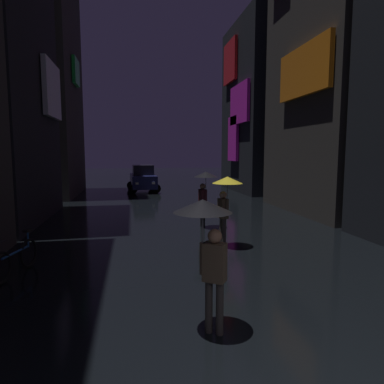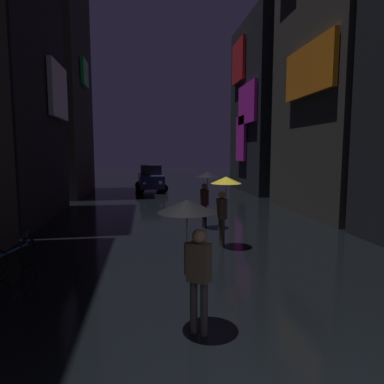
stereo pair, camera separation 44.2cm
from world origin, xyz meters
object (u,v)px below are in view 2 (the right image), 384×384
Objects in this scene: pedestrian_midstreet_centre_yellow at (225,192)px; pedestrian_foreground_right_black at (191,229)px; bicycle_parked_at_storefront at (14,256)px; car_distant at (151,179)px; pedestrian_far_right_black at (206,184)px.

pedestrian_midstreet_centre_yellow is 1.00× the size of pedestrian_foreground_right_black.
bicycle_parked_at_storefront is (-5.40, -1.48, -1.28)m from pedestrian_midstreet_centre_yellow.
pedestrian_midstreet_centre_yellow is 15.45m from car_distant.
pedestrian_foreground_right_black reaches higher than car_distant.
pedestrian_far_right_black and pedestrian_foreground_right_black have the same top height.
bicycle_parked_at_storefront is 0.42× the size of car_distant.
bicycle_parked_at_storefront is at bearing -142.20° from pedestrian_far_right_black.
pedestrian_midstreet_centre_yellow is at bearing -88.49° from pedestrian_far_right_black.
pedestrian_midstreet_centre_yellow is 2.66m from pedestrian_far_right_black.
pedestrian_far_right_black is at bearing 91.51° from pedestrian_midstreet_centre_yellow.
pedestrian_foreground_right_black is 1.19× the size of bicycle_parked_at_storefront.
car_distant is at bearing 90.94° from pedestrian_foreground_right_black.
pedestrian_far_right_black is at bearing 37.80° from bicycle_parked_at_storefront.
pedestrian_foreground_right_black reaches higher than bicycle_parked_at_storefront.
pedestrian_midstreet_centre_yellow and pedestrian_foreground_right_black have the same top height.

